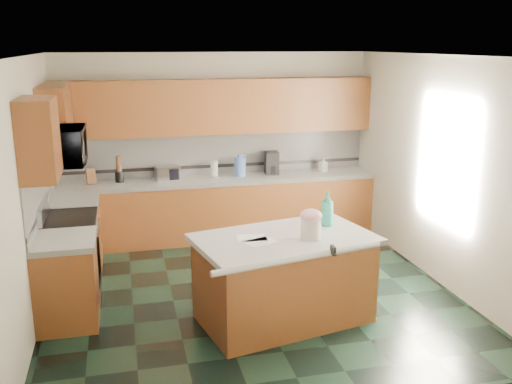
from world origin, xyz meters
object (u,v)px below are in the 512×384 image
object	(u,v)px
island_top	(284,239)
knife_block	(91,177)
soap_bottle_island	(327,209)
coffee_maker	(272,163)
island_base	(284,281)
toaster_oven	(168,173)
treat_jar	(311,229)

from	to	relation	value
island_top	knife_block	world-z (taller)	knife_block
soap_bottle_island	coffee_maker	bearing A→B (deg)	91.47
island_base	toaster_oven	size ratio (longest dim) A/B	4.93
treat_jar	island_base	bearing A→B (deg)	131.11
knife_block	coffee_maker	world-z (taller)	coffee_maker
island_top	toaster_oven	bearing A→B (deg)	96.74
island_top	toaster_oven	distance (m)	2.92
island_top	toaster_oven	xyz separation A→B (m)	(-0.94, 2.76, 0.13)
toaster_oven	coffee_maker	world-z (taller)	coffee_maker
island_base	island_top	bearing A→B (deg)	168.03
island_base	island_top	world-z (taller)	island_top
island_top	coffee_maker	size ratio (longest dim) A/B	5.27
coffee_maker	knife_block	bearing A→B (deg)	-174.26
island_top	knife_block	bearing A→B (deg)	113.84
island_base	coffee_maker	bearing A→B (deg)	65.62
island_base	coffee_maker	xyz separation A→B (m)	(0.61, 2.79, 0.66)
knife_block	treat_jar	bearing A→B (deg)	-66.42
island_base	island_top	distance (m)	0.46
island_top	treat_jar	xyz separation A→B (m)	(0.24, -0.12, 0.13)
island_top	coffee_maker	xyz separation A→B (m)	(0.61, 2.79, 0.20)
island_base	coffee_maker	distance (m)	2.94
soap_bottle_island	coffee_maker	xyz separation A→B (m)	(0.07, 2.55, -0.02)
knife_block	soap_bottle_island	bearing A→B (deg)	-59.00
island_top	coffee_maker	bearing A→B (deg)	65.62
knife_block	coffee_maker	xyz separation A→B (m)	(2.61, 0.03, 0.06)
soap_bottle_island	knife_block	size ratio (longest dim) A/B	1.75
island_base	treat_jar	xyz separation A→B (m)	(0.24, -0.12, 0.59)
treat_jar	knife_block	xyz separation A→B (m)	(-2.23, 2.88, 0.00)
knife_block	island_top	bearing A→B (deg)	-68.33
island_base	island_top	xyz separation A→B (m)	(-0.00, 0.00, 0.46)
soap_bottle_island	coffee_maker	distance (m)	2.56
island_base	knife_block	xyz separation A→B (m)	(-1.99, 2.76, 0.60)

